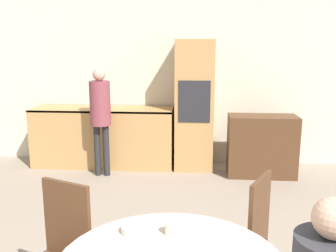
{
  "coord_description": "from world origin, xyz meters",
  "views": [
    {
      "loc": [
        0.34,
        -0.68,
        1.84
      ],
      "look_at": [
        0.07,
        2.82,
        1.09
      ],
      "focal_mm": 40.0,
      "sensor_mm": 36.0,
      "label": 1
    }
  ],
  "objects": [
    {
      "name": "chair_far_left",
      "position": [
        -0.54,
        1.48,
        0.54
      ],
      "size": [
        0.52,
        0.52,
        0.98
      ],
      "rotation": [
        0.0,
        0.0,
        5.89
      ],
      "color": "#51331E",
      "rests_on": "ground_plane"
    },
    {
      "name": "bowl_near",
      "position": [
        -0.02,
        1.37,
        0.76
      ],
      "size": [
        0.17,
        0.17,
        0.04
      ],
      "color": "silver",
      "rests_on": "dining_table"
    },
    {
      "name": "cup",
      "position": [
        0.2,
        1.36,
        0.78
      ],
      "size": [
        0.07,
        0.07,
        0.08
      ],
      "color": "beige",
      "rests_on": "dining_table"
    },
    {
      "name": "person_standing",
      "position": [
        -1.01,
        4.42,
        0.96
      ],
      "size": [
        0.29,
        0.29,
        1.54
      ],
      "color": "#262628",
      "rests_on": "ground_plane"
    },
    {
      "name": "sideboard",
      "position": [
        1.28,
        4.59,
        0.44
      ],
      "size": [
        0.96,
        0.45,
        0.88
      ],
      "color": "#51331E",
      "rests_on": "ground_plane"
    },
    {
      "name": "chair_far_right",
      "position": [
        0.7,
        1.78,
        0.54
      ],
      "size": [
        0.54,
        0.54,
        0.98
      ],
      "rotation": [
        0.0,
        0.0,
        4.24
      ],
      "color": "#51331E",
      "rests_on": "ground_plane"
    },
    {
      "name": "wall_back",
      "position": [
        0.0,
        5.24,
        1.3
      ],
      "size": [
        6.07,
        0.05,
        2.6
      ],
      "color": "beige",
      "rests_on": "ground_plane"
    },
    {
      "name": "oven_unit",
      "position": [
        0.3,
        4.91,
        0.97
      ],
      "size": [
        0.57,
        0.59,
        1.94
      ],
      "color": "tan",
      "rests_on": "ground_plane"
    },
    {
      "name": "kitchen_counter",
      "position": [
        -1.1,
        4.9,
        0.47
      ],
      "size": [
        2.16,
        0.6,
        0.91
      ],
      "color": "tan",
      "rests_on": "ground_plane"
    }
  ]
}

